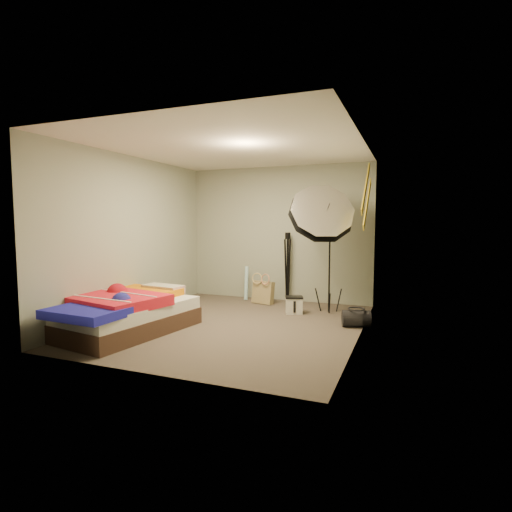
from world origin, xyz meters
The scene contains 15 objects.
floor centered at (0.00, 0.00, 0.00)m, with size 4.00×4.00×0.00m, color #4E433B.
ceiling centered at (0.00, 0.00, 2.50)m, with size 4.00×4.00×0.00m, color silver.
wall_back centered at (0.00, 2.00, 1.25)m, with size 3.50×3.50×0.00m, color gray.
wall_front centered at (0.00, -2.00, 1.25)m, with size 3.50×3.50×0.00m, color gray.
wall_left centered at (-1.75, 0.00, 1.25)m, with size 4.00×4.00×0.00m, color gray.
wall_right centered at (1.75, 0.00, 1.25)m, with size 4.00×4.00×0.00m, color gray.
tote_bag centered at (-0.13, 1.55, 0.20)m, with size 0.41×0.12×0.41m, color #9E8B5D.
wrapping_roll centered at (-0.56, 1.78, 0.32)m, with size 0.07×0.07×0.63m, color #57A8C0.
camera_case centered at (0.61, 0.99, 0.13)m, with size 0.26×0.18×0.26m, color beige.
duffel_bag centered at (1.65, 0.52, 0.12)m, with size 0.24×0.24×0.39m, color black.
wall_stripe_upper centered at (1.73, 0.60, 1.95)m, with size 0.02×1.10×0.10m, color gold.
wall_stripe_lower centered at (1.73, 0.85, 1.75)m, with size 0.02×1.10×0.10m, color gold.
bed centered at (-1.25, -0.86, 0.26)m, with size 1.51×2.05×0.53m.
photo_umbrella centered at (0.99, 1.15, 1.57)m, with size 1.12×1.09×2.19m.
camera_tripod centered at (0.23, 1.86, 0.74)m, with size 0.09×0.09×1.28m.
Camera 1 is at (2.35, -5.14, 1.49)m, focal length 28.00 mm.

